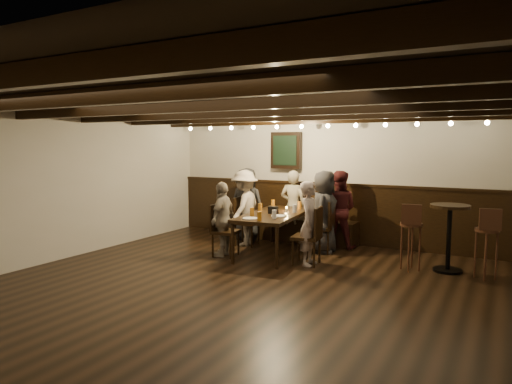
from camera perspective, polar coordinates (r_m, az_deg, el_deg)
The scene contains 27 objects.
room at distance 7.81m, azimuth 3.44°, elevation 0.12°, with size 7.00×7.00×7.00m.
dining_table at distance 7.76m, azimuth 2.29°, elevation -3.08°, with size 1.06×1.97×0.70m.
chair_left_near at distance 8.50m, azimuth -1.24°, elevation -4.84°, with size 0.45×0.45×0.89m.
chair_left_far at distance 7.70m, azimuth -3.93°, elevation -6.04°, with size 0.44×0.44×0.87m.
chair_right_near at distance 8.05m, azimuth 8.23°, elevation -5.50°, with size 0.46×0.46×0.90m.
chair_right_far at distance 7.20m, azimuth 6.46°, elevation -6.84°, with size 0.46×0.46×0.91m.
person_bench_left at distance 8.91m, azimuth -1.16°, elevation -1.52°, with size 0.69×0.45×1.41m, color #262629.
person_bench_centre at distance 8.74m, azimuth 4.66°, elevation -1.79°, with size 0.50×0.33×1.38m, color gray.
person_bench_right at distance 8.37m, azimuth 10.23°, elevation -2.14°, with size 0.68×0.53×1.40m, color #4F1B1D.
person_left_near at distance 8.45m, azimuth -1.44°, elevation -1.98°, with size 0.90×0.52×1.40m, color #B1A596.
person_left_far at distance 7.65m, azimuth -4.17°, elevation -3.39°, with size 0.73×0.31×1.25m, color gray.
person_right_near at distance 7.96m, azimuth 8.49°, elevation -2.45°, with size 0.69×0.45×1.42m, color #2A2A2C.
person_right_far at distance 7.11m, azimuth 6.74°, elevation -3.90°, with size 0.48×0.31×1.31m, color #AC9991.
pint_a at distance 8.49m, azimuth 2.14°, elevation -1.43°, with size 0.07×0.07×0.14m, color #BF7219.
pint_b at distance 8.28m, azimuth 5.47°, elevation -1.64°, with size 0.07×0.07×0.14m, color #BF7219.
pint_c at distance 7.94m, azimuth 0.51°, elevation -1.94°, with size 0.07×0.07×0.14m, color #BF7219.
pint_d at distance 7.84m, azimuth 4.86°, elevation -2.07°, with size 0.07×0.07×0.14m, color silver.
pint_e at distance 7.41m, azimuth -0.50°, elevation -2.52°, with size 0.07×0.07×0.14m, color #BF7219.
pint_f at distance 7.17m, azimuth 2.29°, elevation -2.81°, with size 0.07×0.07×0.14m, color silver.
pint_g at distance 6.99m, azimuth 0.43°, elevation -3.03°, with size 0.07×0.07×0.14m, color #BF7219.
plate_near at distance 7.16m, azimuth -0.76°, elevation -3.31°, with size 0.24×0.24×0.01m, color white.
plate_far at distance 7.41m, azimuth 2.81°, elevation -3.01°, with size 0.24×0.24×0.01m, color white.
condiment_caddy at distance 7.70m, azimuth 2.17°, elevation -2.27°, with size 0.15×0.10×0.12m, color black.
candle at distance 7.99m, azimuth 3.84°, elevation -2.23°, with size 0.05×0.05×0.05m, color beige.
high_top_table at distance 7.26m, azimuth 23.01°, elevation -4.14°, with size 0.56×0.56×1.00m.
bar_stool_left at distance 7.18m, azimuth 18.76°, elevation -6.35°, with size 0.32×0.34×1.01m.
bar_stool_right at distance 7.13m, azimuth 26.82°, elevation -6.78°, with size 0.34×0.35×1.01m.
Camera 1 is at (3.08, -4.79, 1.87)m, focal length 32.00 mm.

